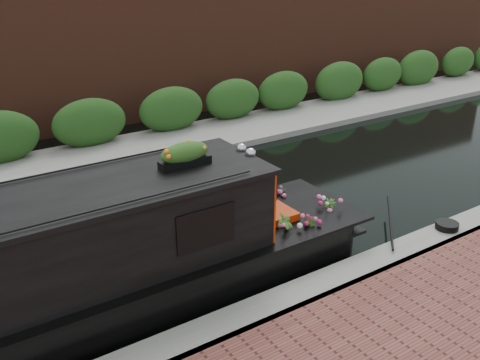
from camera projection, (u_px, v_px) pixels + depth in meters
ground at (184, 223)px, 10.38m from camera, size 80.00×80.00×0.00m
near_bank_coping at (290, 310)px, 7.85m from camera, size 40.00×0.60×0.50m
far_bank_path at (106, 160)px, 13.60m from camera, size 40.00×2.40×0.34m
far_hedge at (93, 150)px, 14.29m from camera, size 40.00×1.10×2.80m
far_brick_wall at (69, 130)px, 15.90m from camera, size 40.00×1.00×8.00m
narrowboat at (5, 296)px, 6.88m from camera, size 10.89×1.95×2.54m
rope_fender at (337, 222)px, 10.11m from camera, size 0.32×0.33×0.32m
coiled_mooring_rope at (447, 226)px, 9.64m from camera, size 0.41×0.41×0.12m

